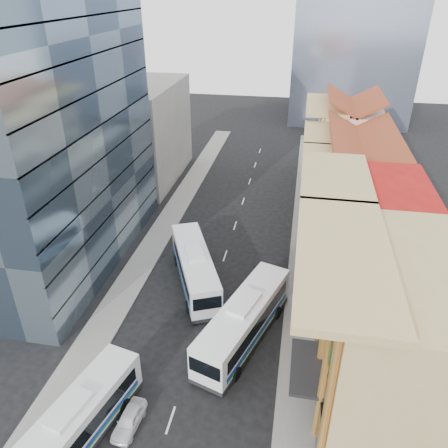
% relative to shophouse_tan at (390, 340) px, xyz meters
% --- Properties ---
extents(ground, '(200.00, 200.00, 0.00)m').
position_rel_shophouse_tan_xyz_m(ground, '(-14.00, -5.00, -6.00)').
color(ground, black).
rests_on(ground, ground).
extents(sidewalk_right, '(3.00, 90.00, 0.15)m').
position_rel_shophouse_tan_xyz_m(sidewalk_right, '(-5.50, 17.00, -5.92)').
color(sidewalk_right, slate).
rests_on(sidewalk_right, ground).
extents(sidewalk_left, '(3.00, 90.00, 0.15)m').
position_rel_shophouse_tan_xyz_m(sidewalk_left, '(-22.50, 17.00, -5.92)').
color(sidewalk_left, slate).
rests_on(sidewalk_left, ground).
extents(shophouse_tan, '(8.00, 14.00, 12.00)m').
position_rel_shophouse_tan_xyz_m(shophouse_tan, '(0.00, 0.00, 0.00)').
color(shophouse_tan, tan).
rests_on(shophouse_tan, ground).
extents(shophouse_red, '(8.00, 10.00, 12.00)m').
position_rel_shophouse_tan_xyz_m(shophouse_red, '(0.00, 12.00, 0.00)').
color(shophouse_red, '#A71712').
rests_on(shophouse_red, ground).
extents(shophouse_cream_near, '(8.00, 9.00, 10.00)m').
position_rel_shophouse_tan_xyz_m(shophouse_cream_near, '(0.00, 21.50, -1.00)').
color(shophouse_cream_near, beige).
rests_on(shophouse_cream_near, ground).
extents(shophouse_cream_mid, '(8.00, 9.00, 10.00)m').
position_rel_shophouse_tan_xyz_m(shophouse_cream_mid, '(0.00, 30.50, -1.00)').
color(shophouse_cream_mid, beige).
rests_on(shophouse_cream_mid, ground).
extents(shophouse_cream_far, '(8.00, 12.00, 11.00)m').
position_rel_shophouse_tan_xyz_m(shophouse_cream_far, '(0.00, 41.00, -0.50)').
color(shophouse_cream_far, beige).
rests_on(shophouse_cream_far, ground).
extents(office_tower, '(12.00, 26.00, 30.00)m').
position_rel_shophouse_tan_xyz_m(office_tower, '(-31.00, 14.00, 9.00)').
color(office_tower, '#3E5163').
rests_on(office_tower, ground).
extents(office_block_far, '(10.00, 18.00, 14.00)m').
position_rel_shophouse_tan_xyz_m(office_block_far, '(-30.00, 37.00, 1.00)').
color(office_block_far, gray).
rests_on(office_block_far, ground).
extents(bus_left_near, '(5.31, 11.81, 3.69)m').
position_rel_shophouse_tan_xyz_m(bus_left_near, '(-19.42, -6.87, -4.16)').
color(bus_left_near, silver).
rests_on(bus_left_near, ground).
extents(bus_left_far, '(7.63, 12.51, 3.97)m').
position_rel_shophouse_tan_xyz_m(bus_left_far, '(-16.00, 11.49, -4.01)').
color(bus_left_far, white).
rests_on(bus_left_far, ground).
extents(bus_right, '(6.84, 13.02, 4.08)m').
position_rel_shophouse_tan_xyz_m(bus_right, '(-10.17, 4.68, -3.96)').
color(bus_right, white).
rests_on(bus_right, ground).
extents(sedan_left, '(1.68, 3.60, 1.19)m').
position_rel_shophouse_tan_xyz_m(sedan_left, '(-16.59, -4.93, -5.41)').
color(sedan_left, white).
rests_on(sedan_left, ground).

